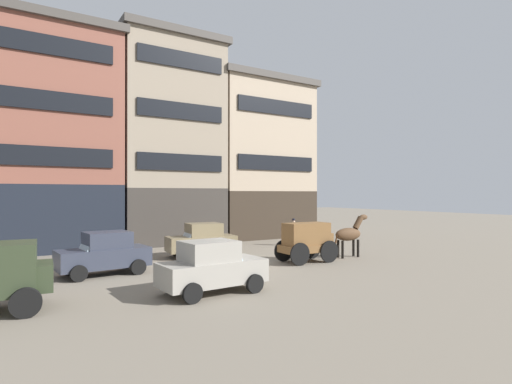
{
  "coord_description": "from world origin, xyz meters",
  "views": [
    {
      "loc": [
        -9.5,
        -17.35,
        3.47
      ],
      "look_at": [
        2.68,
        2.19,
        3.55
      ],
      "focal_mm": 28.73,
      "sensor_mm": 36.0,
      "label": 1
    }
  ],
  "objects_px": {
    "sedan_parked_curb": "(202,240)",
    "fire_hydrant_curbside": "(186,242)",
    "sedan_dark": "(104,253)",
    "sedan_light": "(212,267)",
    "cargo_wagon": "(307,239)",
    "pedestrian_officer": "(294,231)",
    "draft_horse": "(350,234)"
  },
  "relations": [
    {
      "from": "sedan_light",
      "to": "fire_hydrant_curbside",
      "type": "xyz_separation_m",
      "value": [
        3.55,
        11.06,
        -0.49
      ]
    },
    {
      "from": "cargo_wagon",
      "to": "sedan_light",
      "type": "xyz_separation_m",
      "value": [
        -6.94,
        -3.32,
        -0.23
      ]
    },
    {
      "from": "cargo_wagon",
      "to": "draft_horse",
      "type": "distance_m",
      "value": 2.95
    },
    {
      "from": "sedan_parked_curb",
      "to": "fire_hydrant_curbside",
      "type": "distance_m",
      "value": 3.35
    },
    {
      "from": "cargo_wagon",
      "to": "sedan_light",
      "type": "relative_size",
      "value": 0.78
    },
    {
      "from": "sedan_dark",
      "to": "sedan_light",
      "type": "relative_size",
      "value": 1.01
    },
    {
      "from": "sedan_dark",
      "to": "cargo_wagon",
      "type": "bearing_deg",
      "value": -12.09
    },
    {
      "from": "cargo_wagon",
      "to": "pedestrian_officer",
      "type": "distance_m",
      "value": 6.51
    },
    {
      "from": "draft_horse",
      "to": "fire_hydrant_curbside",
      "type": "bearing_deg",
      "value": 129.28
    },
    {
      "from": "draft_horse",
      "to": "sedan_light",
      "type": "height_order",
      "value": "draft_horse"
    },
    {
      "from": "draft_horse",
      "to": "sedan_dark",
      "type": "relative_size",
      "value": 0.61
    },
    {
      "from": "sedan_parked_curb",
      "to": "sedan_dark",
      "type": "bearing_deg",
      "value": -156.6
    },
    {
      "from": "sedan_light",
      "to": "sedan_parked_curb",
      "type": "height_order",
      "value": "same"
    },
    {
      "from": "fire_hydrant_curbside",
      "to": "sedan_parked_curb",
      "type": "bearing_deg",
      "value": -97.06
    },
    {
      "from": "pedestrian_officer",
      "to": "fire_hydrant_curbside",
      "type": "xyz_separation_m",
      "value": [
        -6.75,
        2.17,
        -0.55
      ]
    },
    {
      "from": "sedan_dark",
      "to": "sedan_parked_curb",
      "type": "bearing_deg",
      "value": 23.4
    },
    {
      "from": "cargo_wagon",
      "to": "sedan_parked_curb",
      "type": "bearing_deg",
      "value": 130.42
    },
    {
      "from": "fire_hydrant_curbside",
      "to": "cargo_wagon",
      "type": "bearing_deg",
      "value": -66.39
    },
    {
      "from": "sedan_parked_curb",
      "to": "fire_hydrant_curbside",
      "type": "relative_size",
      "value": 4.64
    },
    {
      "from": "cargo_wagon",
      "to": "fire_hydrant_curbside",
      "type": "xyz_separation_m",
      "value": [
        -3.38,
        7.74,
        -0.72
      ]
    },
    {
      "from": "sedan_dark",
      "to": "sedan_parked_curb",
      "type": "height_order",
      "value": "same"
    },
    {
      "from": "draft_horse",
      "to": "sedan_light",
      "type": "relative_size",
      "value": 0.62
    },
    {
      "from": "sedan_light",
      "to": "sedan_dark",
      "type": "bearing_deg",
      "value": 114.9
    },
    {
      "from": "draft_horse",
      "to": "sedan_dark",
      "type": "distance_m",
      "value": 12.54
    },
    {
      "from": "draft_horse",
      "to": "sedan_dark",
      "type": "xyz_separation_m",
      "value": [
        -12.37,
        2.02,
        -0.36
      ]
    },
    {
      "from": "sedan_light",
      "to": "cargo_wagon",
      "type": "bearing_deg",
      "value": 25.58
    },
    {
      "from": "cargo_wagon",
      "to": "sedan_light",
      "type": "bearing_deg",
      "value": -154.42
    },
    {
      "from": "sedan_dark",
      "to": "sedan_light",
      "type": "bearing_deg",
      "value": -65.1
    },
    {
      "from": "cargo_wagon",
      "to": "sedan_parked_curb",
      "type": "height_order",
      "value": "cargo_wagon"
    },
    {
      "from": "draft_horse",
      "to": "fire_hydrant_curbside",
      "type": "height_order",
      "value": "draft_horse"
    },
    {
      "from": "draft_horse",
      "to": "sedan_dark",
      "type": "height_order",
      "value": "draft_horse"
    },
    {
      "from": "sedan_parked_curb",
      "to": "pedestrian_officer",
      "type": "bearing_deg",
      "value": 8.88
    }
  ]
}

